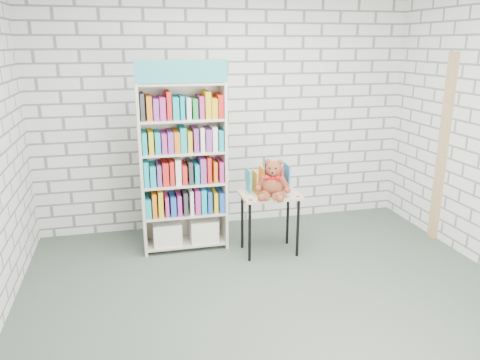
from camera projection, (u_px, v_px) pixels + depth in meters
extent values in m
plane|color=#434F43|center=(276.00, 302.00, 4.11)|extent=(4.50, 4.50, 0.00)
cube|color=silver|center=(227.00, 112.00, 5.58)|extent=(4.50, 0.02, 2.80)
cube|color=silver|center=(440.00, 250.00, 1.85)|extent=(4.50, 0.02, 2.80)
cube|color=beige|center=(141.00, 171.00, 4.87)|extent=(0.03, 0.35, 1.81)
cube|color=beige|center=(223.00, 166.00, 5.07)|extent=(0.03, 0.35, 1.81)
cube|color=beige|center=(181.00, 165.00, 5.12)|extent=(0.91, 0.02, 1.81)
cube|color=teal|center=(182.00, 71.00, 4.53)|extent=(0.91, 0.02, 0.22)
cube|color=beige|center=(186.00, 242.00, 5.21)|extent=(0.85, 0.33, 0.03)
cube|color=beige|center=(185.00, 213.00, 5.11)|extent=(0.85, 0.33, 0.03)
cube|color=beige|center=(184.00, 183.00, 5.01)|extent=(0.85, 0.33, 0.03)
cube|color=beige|center=(183.00, 152.00, 4.92)|extent=(0.85, 0.33, 0.03)
cube|color=beige|center=(181.00, 119.00, 4.82)|extent=(0.85, 0.33, 0.03)
cube|color=beige|center=(180.00, 84.00, 4.72)|extent=(0.85, 0.33, 0.03)
cube|color=silver|center=(167.00, 232.00, 5.12)|extent=(0.30, 0.29, 0.24)
cube|color=silver|center=(203.00, 229.00, 5.22)|extent=(0.30, 0.29, 0.24)
cube|color=#19A5B2|center=(184.00, 202.00, 5.06)|extent=(0.85, 0.29, 0.24)
cube|color=white|center=(183.00, 171.00, 4.97)|extent=(0.85, 0.29, 0.24)
cube|color=purple|center=(182.00, 139.00, 4.87)|extent=(0.85, 0.29, 0.24)
cube|color=#333338|center=(181.00, 106.00, 4.78)|extent=(0.85, 0.29, 0.24)
cube|color=tan|center=(270.00, 195.00, 4.92)|extent=(0.62, 0.43, 0.03)
cylinder|color=black|center=(250.00, 232.00, 4.80)|extent=(0.03, 0.03, 0.64)
cylinder|color=black|center=(242.00, 221.00, 5.11)|extent=(0.03, 0.03, 0.64)
cylinder|color=black|center=(298.00, 228.00, 4.91)|extent=(0.03, 0.03, 0.64)
cylinder|color=black|center=(288.00, 217.00, 5.22)|extent=(0.03, 0.03, 0.64)
cylinder|color=black|center=(251.00, 200.00, 4.71)|extent=(0.04, 0.04, 0.01)
cylinder|color=black|center=(298.00, 197.00, 4.82)|extent=(0.04, 0.04, 0.01)
cube|color=teal|center=(249.00, 181.00, 4.93)|extent=(0.02, 0.19, 0.26)
cube|color=orange|center=(255.00, 180.00, 4.94)|extent=(0.02, 0.19, 0.26)
cube|color=orange|center=(261.00, 180.00, 4.96)|extent=(0.02, 0.19, 0.26)
cube|color=black|center=(268.00, 179.00, 4.97)|extent=(0.02, 0.19, 0.26)
cube|color=white|center=(274.00, 179.00, 4.99)|extent=(0.02, 0.19, 0.26)
cube|color=red|center=(280.00, 179.00, 5.00)|extent=(0.02, 0.19, 0.26)
cube|color=teal|center=(286.00, 178.00, 5.02)|extent=(0.02, 0.19, 0.26)
ellipsoid|color=maroon|center=(273.00, 185.00, 4.81)|extent=(0.23, 0.20, 0.23)
sphere|color=maroon|center=(274.00, 169.00, 4.76)|extent=(0.17, 0.17, 0.17)
sphere|color=maroon|center=(268.00, 162.00, 4.77)|extent=(0.06, 0.06, 0.06)
sphere|color=maroon|center=(280.00, 162.00, 4.74)|extent=(0.06, 0.06, 0.06)
sphere|color=maroon|center=(273.00, 172.00, 4.70)|extent=(0.07, 0.07, 0.07)
sphere|color=black|center=(270.00, 168.00, 4.69)|extent=(0.02, 0.02, 0.02)
sphere|color=black|center=(276.00, 168.00, 4.68)|extent=(0.02, 0.02, 0.02)
sphere|color=black|center=(272.00, 173.00, 4.67)|extent=(0.02, 0.02, 0.02)
cylinder|color=maroon|center=(262.00, 182.00, 4.80)|extent=(0.11, 0.13, 0.16)
cylinder|color=maroon|center=(284.00, 183.00, 4.76)|extent=(0.13, 0.08, 0.16)
sphere|color=maroon|center=(258.00, 188.00, 4.81)|extent=(0.07, 0.07, 0.07)
sphere|color=maroon|center=(287.00, 190.00, 4.76)|extent=(0.07, 0.07, 0.07)
cylinder|color=maroon|center=(265.00, 195.00, 4.74)|extent=(0.09, 0.18, 0.09)
cylinder|color=maroon|center=(278.00, 196.00, 4.71)|extent=(0.17, 0.18, 0.09)
sphere|color=maroon|center=(261.00, 198.00, 4.67)|extent=(0.08, 0.08, 0.08)
sphere|color=maroon|center=(280.00, 199.00, 4.64)|extent=(0.08, 0.08, 0.08)
cone|color=red|center=(269.00, 177.00, 4.73)|extent=(0.09, 0.08, 0.06)
cone|color=red|center=(277.00, 178.00, 4.71)|extent=(0.09, 0.08, 0.06)
sphere|color=red|center=(273.00, 178.00, 4.72)|extent=(0.04, 0.04, 0.04)
cube|color=tan|center=(443.00, 149.00, 5.20)|extent=(0.05, 0.12, 2.10)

